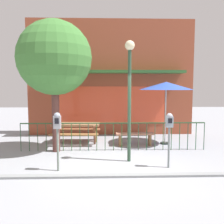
% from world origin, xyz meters
% --- Properties ---
extents(ground, '(40.00, 40.00, 0.00)m').
position_xyz_m(ground, '(0.00, 0.00, 0.00)').
color(ground, gray).
extents(pub_storefront, '(7.50, 1.26, 5.19)m').
position_xyz_m(pub_storefront, '(0.00, 4.83, 2.58)').
color(pub_storefront, '#562921').
rests_on(pub_storefront, ground).
extents(patio_fence_front, '(6.32, 0.04, 0.97)m').
position_xyz_m(patio_fence_front, '(0.00, 1.69, 0.66)').
color(patio_fence_front, '#244725').
rests_on(patio_fence_front, ground).
extents(picnic_table_left, '(1.86, 1.43, 0.79)m').
position_xyz_m(picnic_table_left, '(-1.41, 2.87, 0.61)').
color(picnic_table_left, '#8D6040').
rests_on(picnic_table_left, ground).
extents(patio_umbrella, '(2.02, 2.02, 2.37)m').
position_xyz_m(patio_umbrella, '(2.02, 2.63, 2.21)').
color(patio_umbrella, black).
rests_on(patio_umbrella, ground).
extents(patio_bench, '(1.41, 0.35, 0.48)m').
position_xyz_m(patio_bench, '(0.82, 2.37, 0.35)').
color(patio_bench, '#A76B52').
rests_on(patio_bench, ground).
extents(parking_meter_near, '(0.18, 0.17, 1.53)m').
position_xyz_m(parking_meter_near, '(-1.52, -0.34, 1.18)').
color(parking_meter_near, slate).
rests_on(parking_meter_near, ground).
extents(parking_meter_far, '(0.18, 0.17, 1.49)m').
position_xyz_m(parking_meter_far, '(1.42, -0.18, 1.15)').
color(parking_meter_far, slate).
rests_on(parking_meter_far, ground).
extents(street_tree, '(2.45, 2.45, 4.35)m').
position_xyz_m(street_tree, '(-1.94, 1.63, 3.11)').
color(street_tree, '#54312B').
rests_on(street_tree, ground).
extents(street_lamp, '(0.28, 0.28, 3.48)m').
position_xyz_m(street_lamp, '(0.41, 0.44, 2.31)').
color(street_lamp, '#2C4933').
rests_on(street_lamp, ground).
extents(curb_edge, '(10.49, 0.20, 0.11)m').
position_xyz_m(curb_edge, '(0.00, -0.83, 0.00)').
color(curb_edge, gray).
rests_on(curb_edge, ground).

